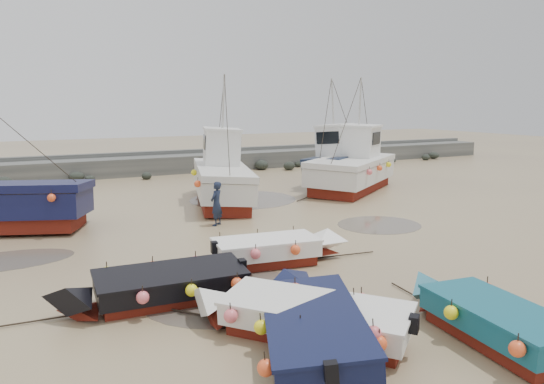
{
  "coord_description": "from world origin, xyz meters",
  "views": [
    {
      "loc": [
        -9.34,
        -13.97,
        4.95
      ],
      "look_at": [
        0.21,
        4.36,
        1.4
      ],
      "focal_mm": 35.0,
      "sensor_mm": 36.0,
      "label": 1
    }
  ],
  "objects_px": {
    "dinghy_2": "(486,312)",
    "cabin_boat_1": "(220,176)",
    "dinghy_1": "(312,319)",
    "cabin_boat_2": "(339,163)",
    "dinghy_0": "(299,312)",
    "dinghy_4": "(156,283)",
    "dinghy_5": "(277,246)",
    "cabin_boat_3": "(355,166)",
    "person": "(217,225)"
  },
  "relations": [
    {
      "from": "cabin_boat_1",
      "to": "cabin_boat_2",
      "type": "distance_m",
      "value": 8.13
    },
    {
      "from": "dinghy_1",
      "to": "cabin_boat_1",
      "type": "xyz_separation_m",
      "value": [
        4.17,
        15.36,
        0.8
      ]
    },
    {
      "from": "dinghy_1",
      "to": "cabin_boat_1",
      "type": "relative_size",
      "value": 0.62
    },
    {
      "from": "dinghy_2",
      "to": "cabin_boat_2",
      "type": "height_order",
      "value": "cabin_boat_2"
    },
    {
      "from": "cabin_boat_2",
      "to": "person",
      "type": "distance_m",
      "value": 11.71
    },
    {
      "from": "dinghy_4",
      "to": "cabin_boat_2",
      "type": "height_order",
      "value": "cabin_boat_2"
    },
    {
      "from": "dinghy_1",
      "to": "dinghy_2",
      "type": "relative_size",
      "value": 1.11
    },
    {
      "from": "dinghy_5",
      "to": "cabin_boat_3",
      "type": "bearing_deg",
      "value": 142.0
    },
    {
      "from": "dinghy_4",
      "to": "dinghy_5",
      "type": "bearing_deg",
      "value": -66.59
    },
    {
      "from": "dinghy_1",
      "to": "cabin_boat_3",
      "type": "bearing_deg",
      "value": 75.04
    },
    {
      "from": "cabin_boat_2",
      "to": "dinghy_1",
      "type": "bearing_deg",
      "value": 109.55
    },
    {
      "from": "dinghy_0",
      "to": "dinghy_4",
      "type": "height_order",
      "value": "same"
    },
    {
      "from": "dinghy_2",
      "to": "cabin_boat_3",
      "type": "relative_size",
      "value": 0.61
    },
    {
      "from": "dinghy_2",
      "to": "dinghy_4",
      "type": "height_order",
      "value": "same"
    },
    {
      "from": "dinghy_2",
      "to": "person",
      "type": "distance_m",
      "value": 12.32
    },
    {
      "from": "dinghy_0",
      "to": "cabin_boat_3",
      "type": "bearing_deg",
      "value": 11.96
    },
    {
      "from": "dinghy_2",
      "to": "dinghy_4",
      "type": "distance_m",
      "value": 7.6
    },
    {
      "from": "dinghy_0",
      "to": "dinghy_4",
      "type": "distance_m",
      "value": 3.86
    },
    {
      "from": "dinghy_0",
      "to": "person",
      "type": "height_order",
      "value": "dinghy_0"
    },
    {
      "from": "dinghy_1",
      "to": "dinghy_4",
      "type": "relative_size",
      "value": 1.05
    },
    {
      "from": "cabin_boat_3",
      "to": "dinghy_4",
      "type": "bearing_deg",
      "value": -86.17
    },
    {
      "from": "dinghy_0",
      "to": "dinghy_5",
      "type": "xyz_separation_m",
      "value": [
        1.98,
        4.69,
        0.02
      ]
    },
    {
      "from": "dinghy_5",
      "to": "dinghy_0",
      "type": "bearing_deg",
      "value": -15.48
    },
    {
      "from": "dinghy_1",
      "to": "dinghy_5",
      "type": "bearing_deg",
      "value": 93.16
    },
    {
      "from": "dinghy_0",
      "to": "dinghy_2",
      "type": "relative_size",
      "value": 0.95
    },
    {
      "from": "cabin_boat_3",
      "to": "dinghy_2",
      "type": "bearing_deg",
      "value": -63.13
    },
    {
      "from": "cabin_boat_2",
      "to": "cabin_boat_3",
      "type": "xyz_separation_m",
      "value": [
        0.24,
        -1.26,
        -0.03
      ]
    },
    {
      "from": "dinghy_1",
      "to": "dinghy_4",
      "type": "xyz_separation_m",
      "value": [
        -2.26,
        3.62,
        0.01
      ]
    },
    {
      "from": "dinghy_4",
      "to": "dinghy_5",
      "type": "height_order",
      "value": "same"
    },
    {
      "from": "cabin_boat_2",
      "to": "dinghy_5",
      "type": "bearing_deg",
      "value": 104.12
    },
    {
      "from": "dinghy_1",
      "to": "person",
      "type": "distance_m",
      "value": 11.05
    },
    {
      "from": "dinghy_4",
      "to": "cabin_boat_1",
      "type": "xyz_separation_m",
      "value": [
        6.43,
        11.74,
        0.79
      ]
    },
    {
      "from": "cabin_boat_2",
      "to": "dinghy_4",
      "type": "bearing_deg",
      "value": 97.86
    },
    {
      "from": "dinghy_2",
      "to": "dinghy_5",
      "type": "xyz_separation_m",
      "value": [
        -1.49,
        6.58,
        0.01
      ]
    },
    {
      "from": "cabin_boat_1",
      "to": "cabin_boat_3",
      "type": "bearing_deg",
      "value": 17.78
    },
    {
      "from": "dinghy_2",
      "to": "dinghy_5",
      "type": "distance_m",
      "value": 6.75
    },
    {
      "from": "cabin_boat_3",
      "to": "person",
      "type": "height_order",
      "value": "cabin_boat_3"
    },
    {
      "from": "dinghy_5",
      "to": "dinghy_1",
      "type": "bearing_deg",
      "value": -13.2
    },
    {
      "from": "dinghy_0",
      "to": "cabin_boat_1",
      "type": "relative_size",
      "value": 0.53
    },
    {
      "from": "cabin_boat_2",
      "to": "person",
      "type": "xyz_separation_m",
      "value": [
        -10.0,
        -5.93,
        -1.36
      ]
    },
    {
      "from": "cabin_boat_1",
      "to": "cabin_boat_3",
      "type": "height_order",
      "value": "same"
    },
    {
      "from": "dinghy_5",
      "to": "cabin_boat_3",
      "type": "distance_m",
      "value": 14.74
    },
    {
      "from": "dinghy_1",
      "to": "cabin_boat_2",
      "type": "xyz_separation_m",
      "value": [
        12.19,
        16.75,
        0.83
      ]
    },
    {
      "from": "dinghy_0",
      "to": "dinghy_2",
      "type": "height_order",
      "value": "same"
    },
    {
      "from": "dinghy_5",
      "to": "cabin_boat_1",
      "type": "height_order",
      "value": "cabin_boat_1"
    },
    {
      "from": "dinghy_2",
      "to": "cabin_boat_1",
      "type": "bearing_deg",
      "value": 93.99
    },
    {
      "from": "cabin_boat_2",
      "to": "person",
      "type": "relative_size",
      "value": 4.73
    },
    {
      "from": "dinghy_0",
      "to": "dinghy_4",
      "type": "relative_size",
      "value": 0.89
    },
    {
      "from": "dinghy_0",
      "to": "dinghy_1",
      "type": "bearing_deg",
      "value": -122.68
    },
    {
      "from": "dinghy_0",
      "to": "dinghy_4",
      "type": "xyz_separation_m",
      "value": [
        -2.21,
        3.16,
        0.01
      ]
    }
  ]
}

